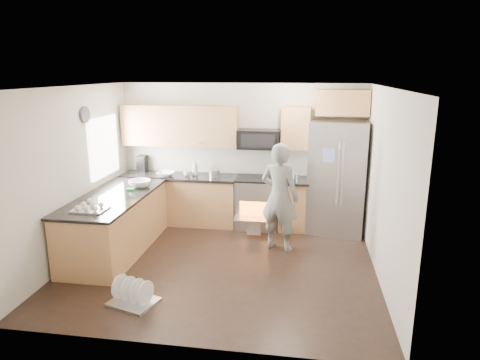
% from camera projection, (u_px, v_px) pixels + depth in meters
% --- Properties ---
extents(ground, '(4.50, 4.50, 0.00)m').
position_uv_depth(ground, '(221.00, 264.00, 6.41)').
color(ground, black).
rests_on(ground, ground).
extents(room_shell, '(4.54, 4.04, 2.62)m').
position_uv_depth(room_shell, '(218.00, 154.00, 6.01)').
color(room_shell, beige).
rests_on(room_shell, ground).
extents(back_cabinet_run, '(4.45, 0.64, 2.50)m').
position_uv_depth(back_cabinet_run, '(208.00, 173.00, 7.93)').
color(back_cabinet_run, '#AE7C45').
rests_on(back_cabinet_run, ground).
extents(peninsula, '(0.96, 2.36, 1.04)m').
position_uv_depth(peninsula, '(116.00, 223.00, 6.78)').
color(peninsula, '#AE7C45').
rests_on(peninsula, ground).
extents(stove_range, '(0.76, 0.97, 1.79)m').
position_uv_depth(stove_range, '(258.00, 191.00, 7.81)').
color(stove_range, '#B7B7BC').
rests_on(stove_range, ground).
extents(refrigerator, '(1.09, 0.91, 1.99)m').
position_uv_depth(refrigerator, '(338.00, 177.00, 7.51)').
color(refrigerator, '#B7B7BC').
rests_on(refrigerator, ground).
extents(person, '(0.74, 0.62, 1.74)m').
position_uv_depth(person, '(280.00, 197.00, 6.76)').
color(person, gray).
rests_on(person, ground).
extents(dish_rack, '(0.66, 0.59, 0.34)m').
position_uv_depth(dish_rack, '(133.00, 296.00, 5.31)').
color(dish_rack, '#B7B7BC').
rests_on(dish_rack, ground).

